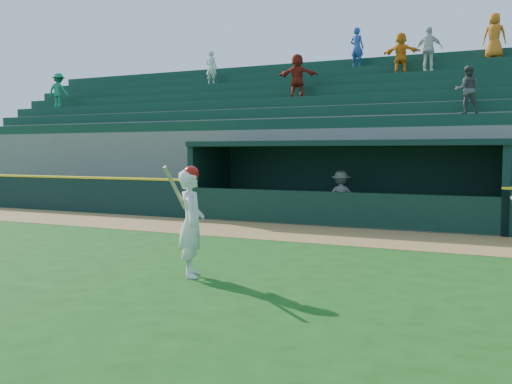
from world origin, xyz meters
TOP-DOWN VIEW (x-y plane):
  - ground at (0.00, 0.00)m, footprint 120.00×120.00m
  - warning_track at (0.00, 4.90)m, footprint 40.00×3.00m
  - field_wall_left at (-12.25, 6.55)m, footprint 15.50×0.30m
  - wall_stripe_left at (-12.25, 6.55)m, footprint 15.50×0.32m
  - dugout_player_inside at (-0.03, 7.69)m, footprint 1.12×0.82m
  - dugout at (0.00, 8.00)m, footprint 9.40×2.80m
  - stands at (0.01, 12.57)m, footprint 34.50×6.28m
  - batter_at_plate at (-0.08, -0.79)m, footprint 0.71×0.88m

SIDE VIEW (x-z plane):
  - ground at x=0.00m, z-range 0.00..0.00m
  - warning_track at x=0.00m, z-range 0.00..0.01m
  - field_wall_left at x=-12.25m, z-range 0.00..1.20m
  - dugout_player_inside at x=-0.03m, z-range 0.00..1.56m
  - batter_at_plate at x=-0.08m, z-range -0.01..1.90m
  - wall_stripe_left at x=-12.25m, z-range 1.20..1.26m
  - dugout at x=0.00m, z-range 0.13..2.59m
  - stands at x=0.01m, z-range -1.18..5.98m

